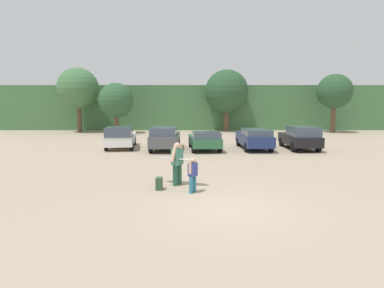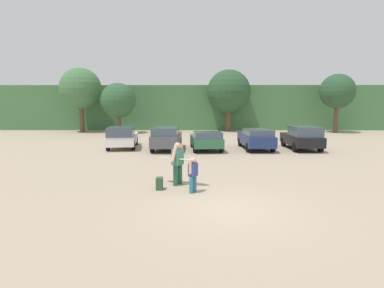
% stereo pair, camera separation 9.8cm
% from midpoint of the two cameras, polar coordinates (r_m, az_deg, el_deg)
% --- Properties ---
extents(ground_plane, '(120.00, 120.00, 0.00)m').
position_cam_midpoint_polar(ground_plane, '(10.02, 6.38, -11.40)').
color(ground_plane, tan).
extents(hillside_ridge, '(108.00, 12.00, 5.11)m').
position_cam_midpoint_polar(hillside_ridge, '(42.71, 1.63, 6.59)').
color(hillside_ridge, '#427042').
rests_on(hillside_ridge, ground_plane).
extents(tree_far_right, '(4.33, 4.33, 6.81)m').
position_cam_midpoint_polar(tree_far_right, '(36.41, -19.45, 9.25)').
color(tree_far_right, brown).
rests_on(tree_far_right, ground_plane).
extents(tree_left, '(3.53, 3.53, 5.15)m').
position_cam_midpoint_polar(tree_left, '(33.80, -13.22, 7.53)').
color(tree_left, brown).
rests_on(tree_left, ground_plane).
extents(tree_ridge_back, '(4.73, 4.73, 6.74)m').
position_cam_midpoint_polar(tree_ridge_back, '(35.80, 6.28, 9.24)').
color(tree_ridge_back, brown).
rests_on(tree_ridge_back, ground_plane).
extents(tree_center, '(3.58, 3.58, 6.12)m').
position_cam_midpoint_polar(tree_center, '(36.95, 24.13, 8.49)').
color(tree_center, brown).
rests_on(tree_center, ground_plane).
extents(parked_car_white, '(2.31, 4.46, 1.54)m').
position_cam_midpoint_polar(parked_car_white, '(22.98, -12.50, 1.24)').
color(parked_car_white, white).
rests_on(parked_car_white, ground_plane).
extents(parked_car_dark_gray, '(1.87, 4.28, 1.59)m').
position_cam_midpoint_polar(parked_car_dark_gray, '(21.69, -4.75, 1.17)').
color(parked_car_dark_gray, '#4C4F54').
rests_on(parked_car_dark_gray, ground_plane).
extents(parked_car_forest_green, '(2.19, 4.09, 1.31)m').
position_cam_midpoint_polar(parked_car_forest_green, '(21.59, 2.34, 0.75)').
color(parked_car_forest_green, '#2D6642').
rests_on(parked_car_forest_green, ground_plane).
extents(parked_car_navy, '(1.96, 4.44, 1.43)m').
position_cam_midpoint_polar(parked_car_navy, '(22.36, 11.08, 1.04)').
color(parked_car_navy, navy).
rests_on(parked_car_navy, ground_plane).
extents(parked_car_black, '(1.90, 4.06, 1.62)m').
position_cam_midpoint_polar(parked_car_black, '(23.06, 18.78, 1.13)').
color(parked_car_black, black).
rests_on(parked_car_black, ground_plane).
extents(person_adult, '(0.52, 0.69, 1.68)m').
position_cam_midpoint_polar(person_adult, '(12.50, -2.68, -3.05)').
color(person_adult, '#26593F').
rests_on(person_adult, ground_plane).
extents(person_child, '(0.37, 0.47, 1.28)m').
position_cam_midpoint_polar(person_child, '(11.47, 0.08, -5.16)').
color(person_child, teal).
rests_on(person_child, ground_plane).
extents(surfboard_white, '(1.92, 1.19, 0.17)m').
position_cam_midpoint_polar(surfboard_white, '(12.54, -2.28, -2.70)').
color(surfboard_white, white).
extents(backpack_dropped, '(0.24, 0.34, 0.45)m').
position_cam_midpoint_polar(backpack_dropped, '(12.06, -5.90, -7.01)').
color(backpack_dropped, '#2D4C33').
rests_on(backpack_dropped, ground_plane).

